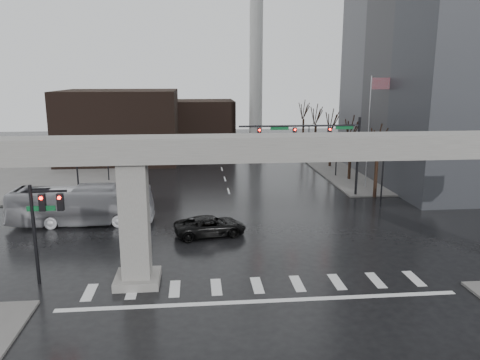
# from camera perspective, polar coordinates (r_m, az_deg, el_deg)

# --- Properties ---
(ground) EXTENTS (160.00, 160.00, 0.00)m
(ground) POSITION_cam_1_polar(r_m,az_deg,el_deg) (29.01, 1.84, -11.86)
(ground) COLOR black
(ground) RESTS_ON ground
(sidewalk_ne) EXTENTS (28.00, 36.00, 0.15)m
(sidewalk_ne) POSITION_cam_1_polar(r_m,az_deg,el_deg) (69.83, 19.51, 2.06)
(sidewalk_ne) COLOR slate
(sidewalk_ne) RESTS_ON ground
(sidewalk_nw) EXTENTS (28.00, 36.00, 0.15)m
(sidewalk_nw) POSITION_cam_1_polar(r_m,az_deg,el_deg) (67.21, -25.05, 1.20)
(sidewalk_nw) COLOR slate
(sidewalk_nw) RESTS_ON ground
(elevated_guideway) EXTENTS (48.00, 2.60, 8.70)m
(elevated_guideway) POSITION_cam_1_polar(r_m,az_deg,el_deg) (27.09, 4.59, 1.64)
(elevated_guideway) COLOR gray
(elevated_guideway) RESTS_ON ground
(building_far_left) EXTENTS (16.00, 14.00, 10.00)m
(building_far_left) POSITION_cam_1_polar(r_m,az_deg,el_deg) (69.34, -14.36, 6.43)
(building_far_left) COLOR black
(building_far_left) RESTS_ON ground
(building_far_mid) EXTENTS (10.00, 10.00, 8.00)m
(building_far_mid) POSITION_cam_1_polar(r_m,az_deg,el_deg) (78.60, -4.49, 6.74)
(building_far_mid) COLOR black
(building_far_mid) RESTS_ON ground
(smokestack) EXTENTS (3.60, 3.60, 30.00)m
(smokestack) POSITION_cam_1_polar(r_m,az_deg,el_deg) (72.80, 1.97, 13.68)
(smokestack) COLOR silver
(smokestack) RESTS_ON ground
(signal_mast_arm) EXTENTS (12.12, 0.43, 8.00)m
(signal_mast_arm) POSITION_cam_1_polar(r_m,az_deg,el_deg) (47.08, 9.87, 4.89)
(signal_mast_arm) COLOR black
(signal_mast_arm) RESTS_ON ground
(signal_left_pole) EXTENTS (2.30, 0.30, 6.00)m
(signal_left_pole) POSITION_cam_1_polar(r_m,az_deg,el_deg) (29.19, -22.91, -4.21)
(signal_left_pole) COLOR black
(signal_left_pole) RESTS_ON ground
(flagpole_assembly) EXTENTS (2.06, 0.12, 12.00)m
(flagpole_assembly) POSITION_cam_1_polar(r_m,az_deg,el_deg) (51.89, 15.78, 7.20)
(flagpole_assembly) COLOR silver
(flagpole_assembly) RESTS_ON ground
(lamp_right_0) EXTENTS (1.22, 0.32, 5.11)m
(lamp_right_0) POSITION_cam_1_polar(r_m,az_deg,el_deg) (44.44, 17.00, 0.98)
(lamp_right_0) COLOR black
(lamp_right_0) RESTS_ON ground
(lamp_right_1) EXTENTS (1.22, 0.32, 5.11)m
(lamp_right_1) POSITION_cam_1_polar(r_m,az_deg,el_deg) (57.41, 11.72, 3.81)
(lamp_right_1) COLOR black
(lamp_right_1) RESTS_ON ground
(lamp_right_2) EXTENTS (1.22, 0.32, 5.11)m
(lamp_right_2) POSITION_cam_1_polar(r_m,az_deg,el_deg) (70.77, 8.39, 5.57)
(lamp_right_2) COLOR black
(lamp_right_2) RESTS_ON ground
(lamp_left_0) EXTENTS (1.22, 0.32, 5.11)m
(lamp_left_0) POSITION_cam_1_polar(r_m,az_deg,el_deg) (42.29, -19.17, 0.26)
(lamp_left_0) COLOR black
(lamp_left_0) RESTS_ON ground
(lamp_left_1) EXTENTS (1.22, 0.32, 5.11)m
(lamp_left_1) POSITION_cam_1_polar(r_m,az_deg,el_deg) (55.76, -15.89, 3.33)
(lamp_left_1) COLOR black
(lamp_left_1) RESTS_ON ground
(lamp_left_2) EXTENTS (1.22, 0.32, 5.11)m
(lamp_left_2) POSITION_cam_1_polar(r_m,az_deg,el_deg) (69.44, -13.88, 5.20)
(lamp_left_2) COLOR black
(lamp_left_2) RESTS_ON ground
(tree_right_0) EXTENTS (1.09, 1.58, 7.50)m
(tree_right_0) POSITION_cam_1_polar(r_m,az_deg,el_deg) (48.60, 16.29, 1.17)
(tree_right_0) COLOR black
(tree_right_0) RESTS_ON ground
(tree_right_1) EXTENTS (1.09, 1.61, 7.67)m
(tree_right_1) POSITION_cam_1_polar(r_m,az_deg,el_deg) (55.96, 13.30, 2.86)
(tree_right_1) COLOR black
(tree_right_1) RESTS_ON ground
(tree_right_2) EXTENTS (1.10, 1.63, 7.85)m
(tree_right_2) POSITION_cam_1_polar(r_m,az_deg,el_deg) (63.48, 11.00, 4.16)
(tree_right_2) COLOR black
(tree_right_2) RESTS_ON ground
(tree_right_3) EXTENTS (1.11, 1.66, 8.02)m
(tree_right_3) POSITION_cam_1_polar(r_m,az_deg,el_deg) (71.10, 9.19, 5.17)
(tree_right_3) COLOR black
(tree_right_3) RESTS_ON ground
(tree_right_4) EXTENTS (1.12, 1.69, 8.19)m
(tree_right_4) POSITION_cam_1_polar(r_m,az_deg,el_deg) (78.80, 7.72, 5.98)
(tree_right_4) COLOR black
(tree_right_4) RESTS_ON ground
(pickup_truck) EXTENTS (5.87, 3.55, 1.52)m
(pickup_truck) POSITION_cam_1_polar(r_m,az_deg,el_deg) (36.01, -3.65, -5.62)
(pickup_truck) COLOR black
(pickup_truck) RESTS_ON ground
(city_bus) EXTENTS (11.58, 2.76, 3.22)m
(city_bus) POSITION_cam_1_polar(r_m,az_deg,el_deg) (40.57, -18.72, -2.92)
(city_bus) COLOR #B9B8BD
(city_bus) RESTS_ON ground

